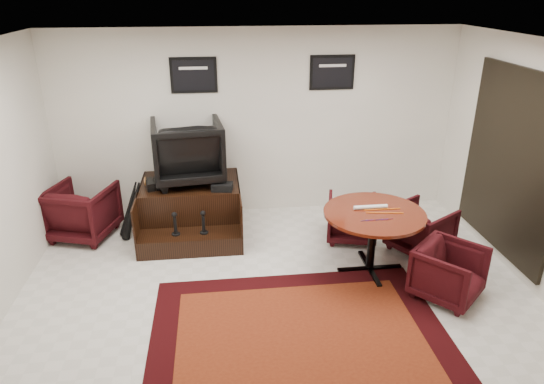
{
  "coord_description": "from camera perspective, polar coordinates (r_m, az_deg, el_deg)",
  "views": [
    {
      "loc": [
        -0.61,
        -4.55,
        3.32
      ],
      "look_at": [
        0.03,
        0.9,
        0.97
      ],
      "focal_mm": 32.0,
      "sensor_mm": 36.0,
      "label": 1
    }
  ],
  "objects": [
    {
      "name": "ground",
      "position": [
        5.67,
        0.78,
        -12.74
      ],
      "size": [
        6.0,
        6.0,
        0.0
      ],
      "primitive_type": "plane",
      "color": "silver",
      "rests_on": "ground"
    },
    {
      "name": "armchair_side",
      "position": [
        7.33,
        -21.45,
        -1.86
      ],
      "size": [
        1.01,
        0.97,
        0.84
      ],
      "primitive_type": "imported",
      "rotation": [
        0.0,
        0.0,
        2.84
      ],
      "color": "black",
      "rests_on": "ground"
    },
    {
      "name": "shine_podium",
      "position": [
        7.12,
        -9.47,
        -1.98
      ],
      "size": [
        1.4,
        1.44,
        0.72
      ],
      "color": "black",
      "rests_on": "ground"
    },
    {
      "name": "meeting_table",
      "position": [
        6.01,
        11.9,
        -3.15
      ],
      "size": [
        1.23,
        1.23,
        0.8
      ],
      "color": "#440E09",
      "rests_on": "ground"
    },
    {
      "name": "table_chair_back",
      "position": [
        6.88,
        9.38,
        -2.84
      ],
      "size": [
        0.8,
        0.77,
        0.69
      ],
      "primitive_type": "imported",
      "rotation": [
        0.0,
        0.0,
        2.89
      ],
      "color": "black",
      "rests_on": "ground"
    },
    {
      "name": "umbrella_black",
      "position": [
        6.99,
        -16.13,
        -2.1
      ],
      "size": [
        0.33,
        0.12,
        0.89
      ],
      "primitive_type": null,
      "color": "black",
      "rests_on": "ground"
    },
    {
      "name": "area_rug",
      "position": [
        5.19,
        3.33,
        -16.57
      ],
      "size": [
        3.06,
        2.29,
        0.01
      ],
      "color": "black",
      "rests_on": "ground"
    },
    {
      "name": "paper_roll",
      "position": [
        6.03,
        11.52,
        -1.73
      ],
      "size": [
        0.42,
        0.05,
        0.05
      ],
      "primitive_type": "cylinder",
      "rotation": [
        0.0,
        1.57,
        0.01
      ],
      "color": "white",
      "rests_on": "meeting_table"
    },
    {
      "name": "polish_kit",
      "position": [
        6.69,
        -5.89,
        0.62
      ],
      "size": [
        0.31,
        0.24,
        0.1
      ],
      "primitive_type": "cube",
      "rotation": [
        0.0,
        0.0,
        -0.16
      ],
      "color": "black",
      "rests_on": "shine_podium"
    },
    {
      "name": "table_chair_window",
      "position": [
        6.78,
        17.16,
        -3.91
      ],
      "size": [
        0.91,
        0.93,
        0.71
      ],
      "primitive_type": "imported",
      "rotation": [
        0.0,
        0.0,
        2.12
      ],
      "color": "black",
      "rests_on": "ground"
    },
    {
      "name": "table_chair_corner",
      "position": [
        5.91,
        20.12,
        -8.63
      ],
      "size": [
        0.93,
        0.93,
        0.7
      ],
      "primitive_type": "imported",
      "rotation": [
        0.0,
        0.0,
        0.74
      ],
      "color": "black",
      "rests_on": "ground"
    },
    {
      "name": "umbrella_hooked",
      "position": [
        7.11,
        -16.42,
        -1.85
      ],
      "size": [
        0.32,
        0.12,
        0.86
      ],
      "primitive_type": null,
      "color": "black",
      "rests_on": "ground"
    },
    {
      "name": "table_clutter",
      "position": [
        5.95,
        12.81,
        -2.42
      ],
      "size": [
        0.57,
        0.3,
        0.01
      ],
      "color": "#DC5C0C",
      "rests_on": "meeting_table"
    },
    {
      "name": "shine_chair",
      "position": [
        6.94,
        -9.9,
        5.12
      ],
      "size": [
        1.05,
        1.0,
        0.98
      ],
      "primitive_type": "imported",
      "rotation": [
        0.0,
        0.0,
        3.26
      ],
      "color": "black",
      "rests_on": "shine_podium"
    },
    {
      "name": "room_shell",
      "position": [
        5.02,
        5.35,
        5.24
      ],
      "size": [
        6.02,
        5.02,
        2.81
      ],
      "color": "beige",
      "rests_on": "ground"
    },
    {
      "name": "shoes_pair",
      "position": [
        6.93,
        -13.67,
        0.94
      ],
      "size": [
        0.29,
        0.34,
        0.11
      ],
      "color": "black",
      "rests_on": "shine_podium"
    }
  ]
}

